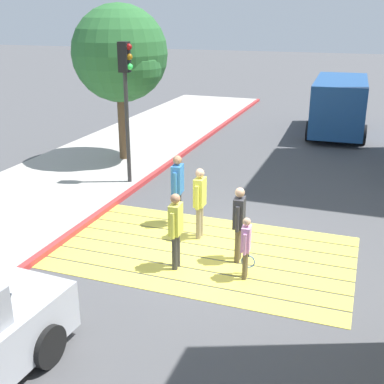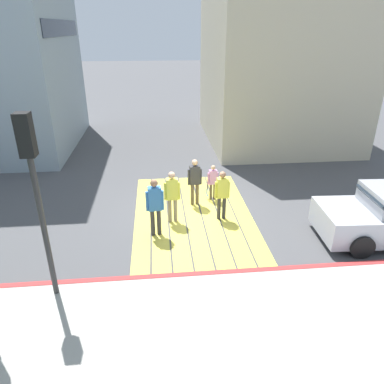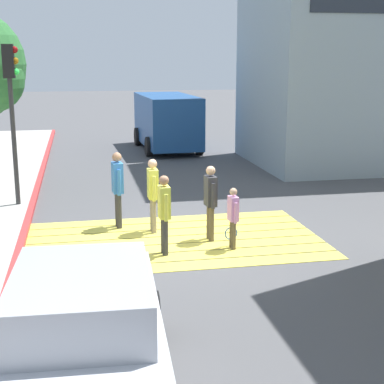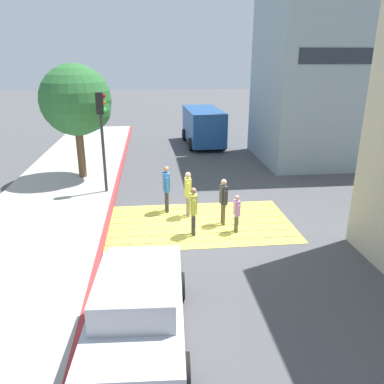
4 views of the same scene
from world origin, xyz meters
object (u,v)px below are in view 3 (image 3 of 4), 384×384
at_px(car_parked_near_curb, 84,337).
at_px(pedestrian_adult_lead, 153,190).
at_px(pedestrian_adult_side, 118,184).
at_px(pedestrian_child_with_racket, 233,215).
at_px(van_down_street, 167,120).
at_px(pedestrian_adult_trailing, 210,197).
at_px(pedestrian_teen_behind, 164,209).
at_px(traffic_light_corner, 11,93).

xyz_separation_m(car_parked_near_curb, pedestrian_adult_lead, (1.64, 6.32, 0.25)).
height_order(pedestrian_adult_side, pedestrian_child_with_racket, pedestrian_adult_side).
bearing_deg(van_down_street, pedestrian_adult_lead, -100.30).
relative_size(pedestrian_adult_lead, pedestrian_child_with_racket, 1.30).
xyz_separation_m(van_down_street, pedestrian_adult_trailing, (-1.05, -12.91, -0.31)).
relative_size(pedestrian_adult_side, pedestrian_child_with_racket, 1.37).
distance_m(car_parked_near_curb, pedestrian_adult_side, 6.92).
relative_size(pedestrian_adult_lead, pedestrian_adult_trailing, 1.03).
height_order(pedestrian_adult_trailing, pedestrian_child_with_racket, pedestrian_adult_trailing).
xyz_separation_m(pedestrian_adult_trailing, pedestrian_teen_behind, (-1.12, -0.74, -0.01)).
xyz_separation_m(car_parked_near_curb, traffic_light_corner, (-1.58, 9.16, 2.30)).
bearing_deg(pedestrian_adult_side, pedestrian_adult_trailing, -35.55).
bearing_deg(van_down_street, pedestrian_adult_trailing, -94.66).
bearing_deg(pedestrian_adult_side, pedestrian_child_with_racket, -42.34).
bearing_deg(pedestrian_adult_side, pedestrian_adult_lead, -35.20).
height_order(van_down_street, pedestrian_adult_trailing, van_down_street).
height_order(pedestrian_adult_lead, pedestrian_teen_behind, pedestrian_adult_lead).
relative_size(traffic_light_corner, pedestrian_teen_behind, 2.59).
xyz_separation_m(van_down_street, traffic_light_corner, (-5.41, -9.25, 1.76)).
distance_m(car_parked_near_curb, traffic_light_corner, 9.58).
bearing_deg(van_down_street, traffic_light_corner, -120.34).
relative_size(traffic_light_corner, pedestrian_adult_lead, 2.50).
relative_size(van_down_street, pedestrian_teen_behind, 3.22).
relative_size(van_down_street, pedestrian_adult_lead, 3.11).
relative_size(car_parked_near_curb, traffic_light_corner, 1.04).
bearing_deg(pedestrian_teen_behind, pedestrian_adult_trailing, 33.41).
distance_m(van_down_street, traffic_light_corner, 10.86).
height_order(van_down_street, pedestrian_child_with_racket, van_down_street).
bearing_deg(pedestrian_adult_lead, traffic_light_corner, 138.58).
height_order(pedestrian_teen_behind, pedestrian_child_with_racket, pedestrian_teen_behind).
bearing_deg(pedestrian_child_with_racket, pedestrian_adult_side, 137.66).
bearing_deg(car_parked_near_curb, pedestrian_adult_side, 82.63).
bearing_deg(pedestrian_adult_lead, pedestrian_child_with_racket, -45.47).
bearing_deg(pedestrian_child_with_racket, van_down_street, 86.93).
bearing_deg(pedestrian_adult_lead, pedestrian_teen_behind, -89.16).
bearing_deg(pedestrian_teen_behind, traffic_light_corner, 126.35).
distance_m(pedestrian_adult_lead, pedestrian_adult_side, 0.92).
relative_size(car_parked_near_curb, pedestrian_child_with_racket, 3.36).
xyz_separation_m(traffic_light_corner, pedestrian_child_with_racket, (4.68, -4.33, -2.30)).
distance_m(traffic_light_corner, pedestrian_teen_behind, 5.85).
xyz_separation_m(van_down_street, pedestrian_adult_side, (-2.95, -11.56, -0.23)).
distance_m(car_parked_near_curb, pedestrian_child_with_racket, 5.74).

